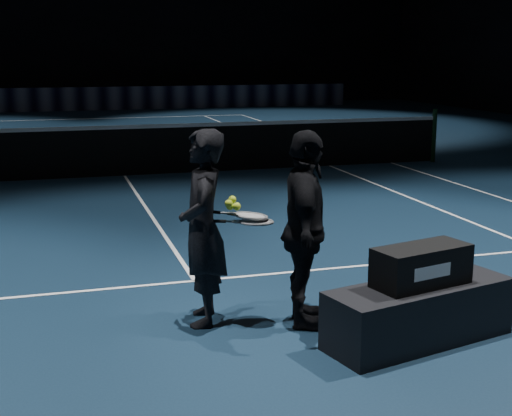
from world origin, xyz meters
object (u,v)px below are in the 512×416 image
Objects in this scene: player_a at (203,228)px; tennis_balls at (233,204)px; player_bench at (419,313)px; player_b at (305,230)px; racket_lower at (257,222)px; racket_bag at (421,266)px; racket_upper at (251,216)px.

tennis_balls is at bearing 81.95° from player_a.
player_bench is 0.95× the size of player_b.
racket_lower reaches higher than player_bench.
player_bench is 1.50m from racket_lower.
tennis_balls is at bearing 178.53° from racket_lower.
racket_bag is (0.00, 0.00, 0.39)m from player_bench.
player_a is at bearing 136.36° from racket_bag.
tennis_balls is at bearing 134.67° from racket_bag.
racket_lower is 1.00× the size of racket_upper.
player_b reaches higher than racket_lower.
racket_bag is 1.44m from racket_upper.
racket_upper is (0.39, -0.11, 0.10)m from player_a.
racket_upper reaches higher than racket_bag.
racket_lower is (0.42, -0.16, 0.06)m from player_a.
tennis_balls is (-0.55, 0.22, 0.21)m from player_b.
player_b is at bearing 80.83° from player_a.
player_bench is 1.89m from player_a.
player_a is 0.85m from player_b.
player_bench is 0.39m from racket_bag.
racket_bag reaches higher than player_bench.
racket_bag is 1.16× the size of racket_upper.
player_bench is 2.32× the size of racket_upper.
racket_bag is 1.16× the size of racket_lower.
racket_upper is at bearing 132.16° from racket_bag.
player_a is at bearing 136.36° from player_bench.
player_bench is at bearing -31.75° from tennis_balls.
player_b is 13.81× the size of tennis_balls.
player_bench is 2.32× the size of racket_lower.
racket_bag is at bearing -31.75° from tennis_balls.
racket_upper is (-1.16, 0.79, 0.70)m from player_bench.
racket_lower is at bearing 133.33° from racket_bag.
racket_bag is at bearing 0.00° from player_bench.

